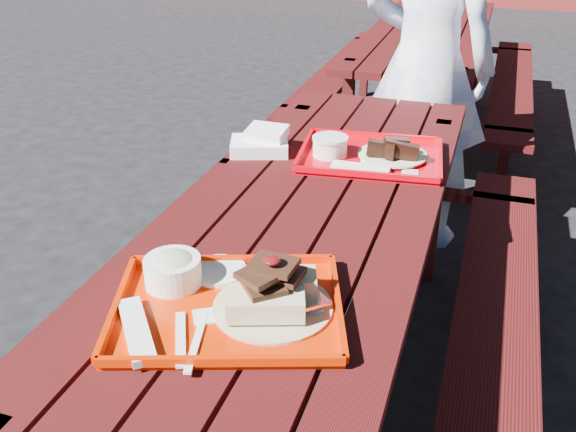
# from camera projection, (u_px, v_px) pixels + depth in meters

# --- Properties ---
(ground) EXTENTS (60.00, 60.00, 0.00)m
(ground) POSITION_uv_depth(u_px,v_px,m) (302.00, 406.00, 2.22)
(ground) COLOR black
(ground) RESTS_ON ground
(picnic_table_near) EXTENTS (1.41, 2.40, 0.75)m
(picnic_table_near) POSITION_uv_depth(u_px,v_px,m) (303.00, 270.00, 1.96)
(picnic_table_near) COLOR #410C0E
(picnic_table_near) RESTS_ON ground
(picnic_table_far) EXTENTS (1.41, 2.40, 0.75)m
(picnic_table_far) POSITION_uv_depth(u_px,v_px,m) (425.00, 58.00, 4.32)
(picnic_table_far) COLOR #410C0E
(picnic_table_far) RESTS_ON ground
(near_tray) EXTENTS (0.61, 0.54, 0.16)m
(near_tray) POSITION_uv_depth(u_px,v_px,m) (228.00, 293.00, 1.45)
(near_tray) COLOR red
(near_tray) RESTS_ON picnic_table_near
(far_tray) EXTENTS (0.53, 0.43, 0.08)m
(far_tray) POSITION_uv_depth(u_px,v_px,m) (368.00, 154.00, 2.23)
(far_tray) COLOR #C6000B
(far_tray) RESTS_ON picnic_table_near
(white_cloth) EXTENTS (0.24, 0.21, 0.08)m
(white_cloth) POSITION_uv_depth(u_px,v_px,m) (262.00, 142.00, 2.30)
(white_cloth) COLOR white
(white_cloth) RESTS_ON picnic_table_near
(person) EXTENTS (0.71, 0.54, 1.74)m
(person) POSITION_uv_depth(u_px,v_px,m) (426.00, 65.00, 2.93)
(person) COLOR #C0D3FF
(person) RESTS_ON ground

